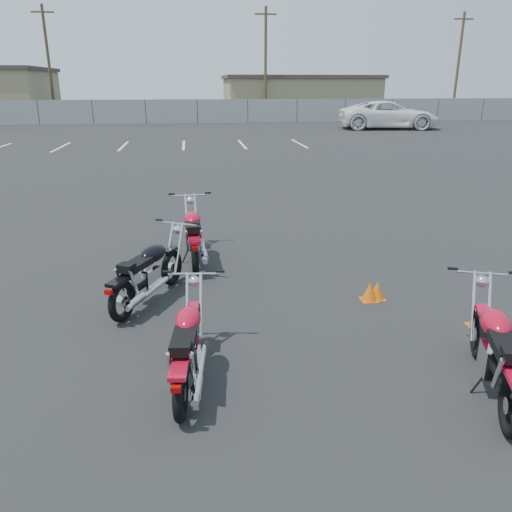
{
  "coord_description": "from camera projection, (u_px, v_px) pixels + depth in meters",
  "views": [
    {
      "loc": [
        -0.66,
        -6.06,
        2.98
      ],
      "look_at": [
        0.2,
        0.6,
        0.65
      ],
      "focal_mm": 35.0,
      "sensor_mm": 36.0,
      "label": 1
    }
  ],
  "objects": [
    {
      "name": "ground",
      "position": [
        247.0,
        316.0,
        6.74
      ],
      "size": [
        120.0,
        120.0,
        0.0
      ],
      "primitive_type": "plane",
      "color": "black",
      "rests_on": "ground"
    },
    {
      "name": "motorcycle_front_red",
      "position": [
        194.0,
        235.0,
        8.72
      ],
      "size": [
        0.81,
        2.09,
        1.02
      ],
      "color": "black",
      "rests_on": "ground"
    },
    {
      "name": "motorcycle_second_black",
      "position": [
        148.0,
        273.0,
        7.07
      ],
      "size": [
        1.24,
        1.9,
        0.96
      ],
      "color": "black",
      "rests_on": "ground"
    },
    {
      "name": "motorcycle_third_red",
      "position": [
        188.0,
        346.0,
        5.15
      ],
      "size": [
        0.72,
        1.86,
        0.91
      ],
      "color": "black",
      "rests_on": "ground"
    },
    {
      "name": "motorcycle_rear_red",
      "position": [
        497.0,
        352.0,
        4.97
      ],
      "size": [
        1.06,
        1.97,
        0.98
      ],
      "color": "black",
      "rests_on": "ground"
    },
    {
      "name": "training_cone_near",
      "position": [
        377.0,
        290.0,
        7.25
      ],
      "size": [
        0.23,
        0.23,
        0.27
      ],
      "color": "#D95D0B",
      "rests_on": "ground"
    },
    {
      "name": "training_cone_far",
      "position": [
        479.0,
        317.0,
        6.41
      ],
      "size": [
        0.24,
        0.24,
        0.29
      ],
      "color": "#D95D0B",
      "rests_on": "ground"
    },
    {
      "name": "training_cone_extra",
      "position": [
        370.0,
        291.0,
        7.19
      ],
      "size": [
        0.23,
        0.23,
        0.28
      ],
      "color": "#D95D0B",
      "rests_on": "ground"
    },
    {
      "name": "chainlink_fence",
      "position": [
        197.0,
        111.0,
        39.23
      ],
      "size": [
        80.06,
        0.06,
        1.8
      ],
      "color": "gray",
      "rests_on": "ground"
    },
    {
      "name": "tan_building_east",
      "position": [
        298.0,
        95.0,
        48.57
      ],
      "size": [
        14.4,
        9.4,
        3.7
      ],
      "color": "#8D7F5B",
      "rests_on": "ground"
    },
    {
      "name": "utility_pole_b",
      "position": [
        49.0,
        62.0,
        41.22
      ],
      "size": [
        1.8,
        0.24,
        9.0
      ],
      "color": "#44341F",
      "rests_on": "ground"
    },
    {
      "name": "utility_pole_c",
      "position": [
        266.0,
        62.0,
        42.47
      ],
      "size": [
        1.8,
        0.24,
        9.0
      ],
      "color": "#44341F",
      "rests_on": "ground"
    },
    {
      "name": "utility_pole_d",
      "position": [
        458.0,
        64.0,
        45.6
      ],
      "size": [
        1.8,
        0.24,
        9.0
      ],
      "color": "#44341F",
      "rests_on": "ground"
    },
    {
      "name": "parking_line_stripes",
      "position": [
        154.0,
        146.0,
        25.17
      ],
      "size": [
        15.12,
        4.0,
        0.01
      ],
      "color": "silver",
      "rests_on": "ground"
    },
    {
      "name": "white_van",
      "position": [
        389.0,
        107.0,
        33.97
      ],
      "size": [
        4.02,
        8.03,
        2.93
      ],
      "primitive_type": "imported",
      "rotation": [
        0.0,
        0.0,
        1.45
      ],
      "color": "white",
      "rests_on": "ground"
    }
  ]
}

